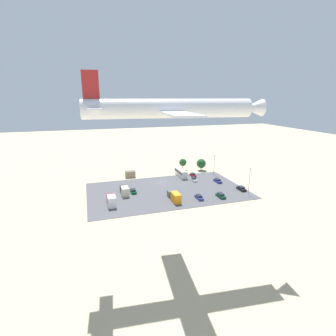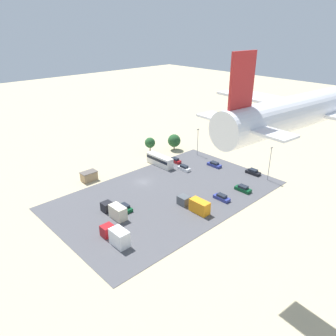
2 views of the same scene
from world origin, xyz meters
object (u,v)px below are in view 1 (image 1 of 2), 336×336
object	(u,v)px
parked_car_1	(221,196)
parked_truck_1	(111,200)
parked_car_3	(218,181)
parked_car_6	(199,197)
parked_car_2	(194,179)
bus	(181,173)
shed_building	(130,174)
parked_truck_2	(124,191)
airplane	(176,109)
parked_truck_0	(174,196)
parked_car_0	(241,189)
parked_car_4	(133,191)
parked_car_5	(193,175)

from	to	relation	value
parked_car_1	parked_truck_1	bearing A→B (deg)	172.77
parked_car_3	parked_car_6	xyz separation A→B (m)	(15.27, 14.98, 0.01)
parked_car_2	bus	bearing A→B (deg)	110.39
shed_building	parked_truck_2	distance (m)	21.82
parked_car_6	airplane	xyz separation A→B (m)	(18.74, 28.50, 32.14)
parked_truck_0	airplane	bearing A→B (deg)	-108.47
bus	parked_car_0	world-z (taller)	bus
parked_car_0	parked_car_3	bearing A→B (deg)	109.20
parked_car_4	parked_truck_2	bearing A→B (deg)	-168.34
parked_car_1	parked_car_2	bearing A→B (deg)	95.31
airplane	parked_car_0	bearing A→B (deg)	135.63
parked_car_1	parked_car_3	size ratio (longest dim) A/B	0.96
airplane	parked_truck_2	bearing A→B (deg)	-166.14
parked_car_1	parked_car_2	world-z (taller)	parked_car_2
parked_car_4	parked_truck_1	xyz separation A→B (m)	(8.95, 9.24, 1.02)
shed_building	parked_truck_1	xyz separation A→B (m)	(11.26, 29.62, 0.34)
parked_car_5	bus	bearing A→B (deg)	163.32
shed_building	parked_car_2	xyz separation A→B (m)	(-25.03, 13.97, -0.61)
shed_building	parked_car_3	size ratio (longest dim) A/B	0.99
airplane	parked_truck_0	bearing A→B (deg)	167.30
parked_truck_2	airplane	world-z (taller)	airplane
parked_truck_1	shed_building	bearing A→B (deg)	69.18
bus	parked_car_3	world-z (taller)	bus
parked_car_1	parked_truck_1	distance (m)	38.52
parked_car_0	parked_car_5	size ratio (longest dim) A/B	1.05
parked_car_3	bus	bearing A→B (deg)	-45.95
parked_car_3	parked_car_4	xyz separation A→B (m)	(36.47, 1.85, -0.01)
bus	parked_car_6	distance (m)	27.67
parked_car_0	parked_car_2	xyz separation A→B (m)	(13.20, -16.23, 0.03)
parked_car_2	airplane	xyz separation A→B (m)	(24.88, 48.03, 32.09)
parked_car_0	parked_truck_2	world-z (taller)	parked_truck_2
parked_car_3	parked_car_5	xyz separation A→B (m)	(6.77, -10.90, 0.02)
parked_car_3	parked_truck_2	size ratio (longest dim) A/B	0.58
parked_car_6	parked_car_5	bearing A→B (deg)	-108.19
bus	parked_truck_1	world-z (taller)	parked_truck_1
parked_truck_0	parked_car_0	bearing A→B (deg)	4.01
parked_car_4	airplane	bearing A→B (deg)	-86.62
parked_car_4	airplane	distance (m)	52.66
parked_car_1	parked_car_2	distance (m)	20.58
parked_car_3	airplane	world-z (taller)	airplane
parked_car_5	parked_car_6	bearing A→B (deg)	-108.19
shed_building	parked_truck_0	distance (m)	33.72
parked_car_2	parked_truck_0	world-z (taller)	parked_truck_0
bus	parked_truck_1	xyz separation A→B (m)	(33.35, 23.58, -0.17)
shed_building	parked_car_3	bearing A→B (deg)	151.53
parked_car_3	parked_truck_1	size ratio (longest dim) A/B	0.60
parked_car_1	airplane	world-z (taller)	airplane
parked_car_2	parked_truck_2	size ratio (longest dim) A/B	0.52
bus	parked_truck_0	distance (m)	28.74
parked_truck_0	parked_truck_1	size ratio (longest dim) A/B	1.19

